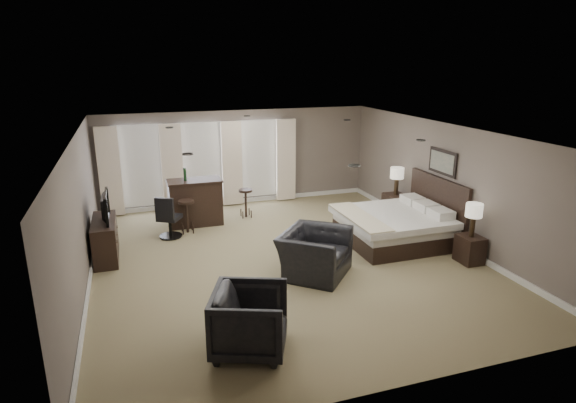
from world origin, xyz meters
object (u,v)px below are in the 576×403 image
object	(u,v)px
tv	(103,217)
bar_counter	(195,202)
nightstand_far	(395,207)
desk_chair	(169,216)
bed	(394,212)
dresser	(105,239)
bar_stool_right	(246,203)
lamp_near	(473,220)
lamp_far	(397,181)
nightstand_near	(470,249)
armchair_near	(315,246)
bar_stool_left	(187,216)
armchair_far	(250,318)

from	to	relation	value
tv	bar_counter	size ratio (longest dim) A/B	0.76
nightstand_far	desk_chair	size ratio (longest dim) A/B	0.64
bed	tv	world-z (taller)	bed
dresser	bar_stool_right	size ratio (longest dim) A/B	1.90
bed	lamp_near	world-z (taller)	bed
tv	lamp_near	bearing A→B (deg)	-110.02
lamp_far	bar_counter	world-z (taller)	lamp_far
nightstand_far	bar_stool_right	size ratio (longest dim) A/B	0.86
tv	bar_counter	distance (m)	2.58
bed	lamp_far	world-z (taller)	bed
lamp_near	bar_stool_right	world-z (taller)	lamp_near
nightstand_far	nightstand_near	bearing A→B (deg)	-90.00
bed	armchair_near	bearing A→B (deg)	-156.54
lamp_near	dresser	distance (m)	7.38
lamp_near	nightstand_near	bearing A→B (deg)	0.00
nightstand_near	bar_stool_left	world-z (taller)	bar_stool_left
dresser	bar_stool_left	world-z (taller)	dresser
nightstand_far	dresser	xyz separation A→B (m)	(-6.92, -0.38, 0.09)
bed	nightstand_far	bearing A→B (deg)	58.46
nightstand_far	bar_counter	bearing A→B (deg)	166.55
nightstand_far	armchair_near	xyz separation A→B (m)	(-3.15, -2.43, 0.25)
dresser	bar_stool_right	distance (m)	3.75
lamp_near	dresser	size ratio (longest dim) A/B	0.48
lamp_near	bar_stool_right	size ratio (longest dim) A/B	0.92
nightstand_far	tv	distance (m)	6.95
bed	bar_counter	size ratio (longest dim) A/B	1.69
nightstand_far	bar_counter	distance (m)	5.02
nightstand_far	dresser	distance (m)	6.93
tv	bed	bearing A→B (deg)	-100.08
armchair_near	bed	bearing A→B (deg)	-25.23
bed	nightstand_near	distance (m)	1.75
tv	bar_counter	bearing A→B (deg)	-52.90
lamp_near	bar_counter	bearing A→B (deg)	140.18
lamp_near	bar_stool_left	distance (m)	6.27
tv	desk_chair	bearing A→B (deg)	-58.96
armchair_far	tv	bearing A→B (deg)	47.62
nightstand_near	tv	distance (m)	7.39
nightstand_near	bar_counter	bearing A→B (deg)	140.18
nightstand_near	lamp_near	world-z (taller)	lamp_near
bar_stool_right	bar_counter	bearing A→B (deg)	-173.10
nightstand_near	armchair_near	bearing A→B (deg)	171.55
bed	armchair_near	distance (m)	2.47
bed	desk_chair	distance (m)	5.05
bed	bar_stool_right	distance (m)	3.88
nightstand_far	bar_stool_right	world-z (taller)	bar_stool_right
armchair_near	bar_stool_right	world-z (taller)	armchair_near
lamp_far	bar_stool_right	distance (m)	3.86
bed	armchair_near	xyz separation A→B (m)	(-2.26, -0.98, -0.13)
armchair_far	bar_counter	bearing A→B (deg)	21.20
bed	desk_chair	size ratio (longest dim) A/B	2.21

